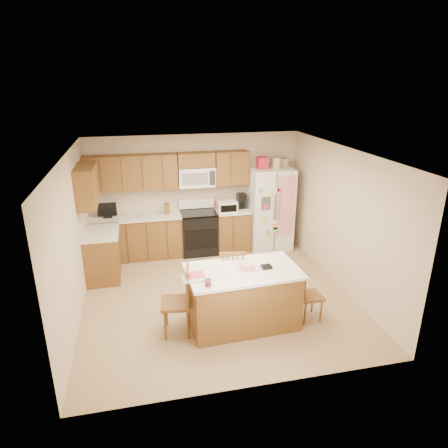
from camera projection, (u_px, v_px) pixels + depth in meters
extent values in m
plane|color=tan|center=(217.00, 295.00, 6.98)|extent=(4.50, 4.50, 0.00)
cube|color=beige|center=(196.00, 193.00, 8.61)|extent=(4.50, 0.10, 2.50)
cube|color=beige|center=(256.00, 298.00, 4.49)|extent=(4.50, 0.10, 2.50)
cube|color=beige|center=(72.00, 240.00, 6.09)|extent=(0.10, 4.50, 2.50)
cube|color=beige|center=(342.00, 219.00, 7.01)|extent=(0.10, 4.50, 2.50)
cube|color=white|center=(216.00, 153.00, 6.12)|extent=(4.50, 4.50, 0.04)
cube|color=brown|center=(137.00, 238.00, 8.35)|extent=(1.87, 0.60, 0.88)
cube|color=brown|center=(232.00, 230.00, 8.77)|extent=(0.72, 0.60, 0.88)
cube|color=brown|center=(103.00, 255.00, 7.51)|extent=(0.60, 0.95, 0.88)
cube|color=white|center=(135.00, 217.00, 8.18)|extent=(1.87, 0.64, 0.04)
cube|color=white|center=(232.00, 210.00, 8.60)|extent=(0.72, 0.64, 0.04)
cube|color=white|center=(101.00, 233.00, 7.35)|extent=(0.64, 0.95, 0.04)
cube|color=brown|center=(131.00, 172.00, 8.00)|extent=(1.85, 0.33, 0.70)
cube|color=brown|center=(231.00, 168.00, 8.43)|extent=(0.70, 0.33, 0.70)
cube|color=brown|center=(196.00, 159.00, 8.20)|extent=(0.76, 0.33, 0.29)
cube|color=brown|center=(87.00, 186.00, 7.01)|extent=(0.33, 0.95, 0.70)
cube|color=#4D2B15|center=(101.00, 176.00, 7.73)|extent=(0.02, 0.01, 0.66)
cube|color=#4D2B15|center=(107.00, 246.00, 7.95)|extent=(0.02, 0.01, 0.84)
cube|color=#4D2B15|center=(122.00, 175.00, 7.81)|extent=(0.02, 0.01, 0.66)
cube|color=#4D2B15|center=(127.00, 244.00, 8.03)|extent=(0.02, 0.01, 0.84)
cube|color=#4D2B15|center=(142.00, 174.00, 7.89)|extent=(0.02, 0.01, 0.66)
cube|color=#4D2B15|center=(148.00, 242.00, 8.11)|extent=(0.02, 0.01, 0.84)
cube|color=#4D2B15|center=(163.00, 173.00, 7.97)|extent=(0.01, 0.01, 0.66)
cube|color=#4D2B15|center=(167.00, 241.00, 8.19)|extent=(0.01, 0.01, 0.84)
cube|color=#4D2B15|center=(231.00, 169.00, 8.26)|extent=(0.01, 0.01, 0.66)
cube|color=#4D2B15|center=(233.00, 235.00, 8.48)|extent=(0.01, 0.01, 0.84)
cube|color=white|center=(196.00, 177.00, 8.30)|extent=(0.76, 0.38, 0.40)
cube|color=slate|center=(195.00, 179.00, 8.11)|extent=(0.54, 0.01, 0.24)
cube|color=#262626|center=(212.00, 178.00, 8.18)|extent=(0.12, 0.01, 0.30)
cube|color=brown|center=(167.00, 209.00, 8.28)|extent=(0.10, 0.14, 0.22)
cube|color=black|center=(108.00, 217.00, 8.09)|extent=(0.18, 0.12, 0.02)
cube|color=black|center=(107.00, 209.00, 8.03)|extent=(0.38, 0.03, 0.28)
cube|color=#C9492D|center=(224.00, 205.00, 8.61)|extent=(0.35, 0.22, 0.18)
cube|color=white|center=(227.00, 207.00, 8.40)|extent=(0.40, 0.28, 0.23)
cube|color=black|center=(229.00, 209.00, 8.27)|extent=(0.34, 0.01, 0.15)
cube|color=black|center=(241.00, 201.00, 8.64)|extent=(0.18, 0.22, 0.32)
cylinder|color=black|center=(242.00, 205.00, 8.60)|extent=(0.12, 0.12, 0.12)
cube|color=black|center=(199.00, 233.00, 8.60)|extent=(0.76, 0.64, 0.88)
cube|color=black|center=(201.00, 239.00, 8.31)|extent=(0.68, 0.01, 0.42)
cube|color=black|center=(198.00, 212.00, 8.44)|extent=(0.76, 0.64, 0.03)
cube|color=white|center=(196.00, 203.00, 8.63)|extent=(0.76, 0.10, 0.20)
cube|color=white|center=(270.00, 209.00, 8.71)|extent=(0.90, 0.75, 1.80)
cube|color=#4C4C4C|center=(276.00, 214.00, 8.36)|extent=(0.02, 0.01, 1.75)
cube|color=silver|center=(274.00, 208.00, 8.28)|extent=(0.02, 0.03, 0.55)
cube|color=silver|center=(279.00, 207.00, 8.30)|extent=(0.02, 0.03, 0.55)
cube|color=#3F3F44|center=(266.00, 203.00, 8.23)|extent=(0.20, 0.01, 0.28)
cube|color=#D84C59|center=(285.00, 207.00, 8.35)|extent=(0.42, 0.01, 1.30)
cube|color=#BB1B33|center=(262.00, 163.00, 8.32)|extent=(0.22, 0.22, 0.24)
cylinder|color=tan|center=(277.00, 163.00, 8.34)|extent=(0.18, 0.18, 0.22)
cube|color=#A17F73|center=(283.00, 162.00, 8.50)|extent=(0.18, 0.20, 0.18)
cube|color=brown|center=(243.00, 298.00, 6.05)|extent=(1.63, 0.97, 0.87)
cube|color=white|center=(243.00, 271.00, 5.90)|extent=(1.72, 1.06, 0.04)
cylinder|color=#BB1B33|center=(208.00, 284.00, 5.43)|extent=(0.08, 0.08, 0.06)
cylinder|color=white|center=(208.00, 283.00, 5.43)|extent=(0.09, 0.09, 0.09)
cube|color=pink|center=(247.00, 267.00, 5.91)|extent=(0.21, 0.16, 0.07)
cube|color=black|center=(266.00, 267.00, 5.94)|extent=(0.16, 0.13, 0.04)
cube|color=white|center=(193.00, 278.00, 5.62)|extent=(0.31, 0.25, 0.01)
cube|color=#D84C4C|center=(195.00, 275.00, 5.70)|extent=(0.27, 0.21, 0.01)
cylinder|color=white|center=(227.00, 279.00, 5.60)|extent=(0.13, 0.06, 0.01)
cube|color=brown|center=(176.00, 303.00, 5.82)|extent=(0.48, 0.50, 0.05)
cylinder|color=brown|center=(166.00, 312.00, 6.07)|extent=(0.04, 0.04, 0.47)
cylinder|color=brown|center=(165.00, 326.00, 5.72)|extent=(0.04, 0.04, 0.47)
cylinder|color=brown|center=(188.00, 311.00, 6.10)|extent=(0.04, 0.04, 0.47)
cylinder|color=brown|center=(188.00, 325.00, 5.75)|extent=(0.04, 0.04, 0.47)
cylinder|color=brown|center=(188.00, 280.00, 5.90)|extent=(0.02, 0.02, 0.52)
cylinder|color=brown|center=(188.00, 283.00, 5.82)|extent=(0.02, 0.02, 0.52)
cylinder|color=brown|center=(188.00, 285.00, 5.74)|extent=(0.02, 0.02, 0.52)
cylinder|color=brown|center=(188.00, 288.00, 5.67)|extent=(0.02, 0.02, 0.52)
cylinder|color=brown|center=(188.00, 291.00, 5.59)|extent=(0.02, 0.02, 0.52)
cube|color=brown|center=(188.00, 269.00, 5.65)|extent=(0.09, 0.44, 0.05)
cube|color=brown|center=(232.00, 279.00, 6.57)|extent=(0.50, 0.48, 0.05)
cylinder|color=brown|center=(241.00, 287.00, 6.81)|extent=(0.04, 0.04, 0.45)
cylinder|color=brown|center=(220.00, 287.00, 6.79)|extent=(0.04, 0.04, 0.45)
cylinder|color=brown|center=(243.00, 296.00, 6.52)|extent=(0.04, 0.04, 0.45)
cylinder|color=brown|center=(221.00, 297.00, 6.50)|extent=(0.04, 0.04, 0.45)
cylinder|color=brown|center=(242.00, 268.00, 6.32)|extent=(0.02, 0.02, 0.50)
cylinder|color=brown|center=(238.00, 268.00, 6.31)|extent=(0.02, 0.02, 0.50)
cylinder|color=brown|center=(233.00, 268.00, 6.31)|extent=(0.02, 0.02, 0.50)
cylinder|color=brown|center=(228.00, 269.00, 6.30)|extent=(0.02, 0.02, 0.50)
cylinder|color=brown|center=(223.00, 269.00, 6.30)|extent=(0.02, 0.02, 0.50)
cube|color=brown|center=(233.00, 254.00, 6.22)|extent=(0.42, 0.11, 0.05)
cube|color=brown|center=(310.00, 296.00, 6.19)|extent=(0.36, 0.38, 0.04)
cylinder|color=brown|center=(321.00, 311.00, 6.16)|extent=(0.03, 0.03, 0.38)
cylinder|color=brown|center=(312.00, 301.00, 6.43)|extent=(0.03, 0.03, 0.38)
cylinder|color=brown|center=(305.00, 314.00, 6.10)|extent=(0.03, 0.03, 0.38)
cylinder|color=brown|center=(297.00, 304.00, 6.37)|extent=(0.03, 0.03, 0.38)
cylinder|color=brown|center=(305.00, 288.00, 5.96)|extent=(0.02, 0.02, 0.43)
cylinder|color=brown|center=(304.00, 286.00, 6.02)|extent=(0.02, 0.02, 0.43)
cylinder|color=brown|center=(302.00, 284.00, 6.08)|extent=(0.02, 0.02, 0.43)
cylinder|color=brown|center=(300.00, 282.00, 6.14)|extent=(0.02, 0.02, 0.43)
cylinder|color=brown|center=(298.00, 280.00, 6.20)|extent=(0.02, 0.02, 0.43)
cube|color=brown|center=(303.00, 271.00, 6.01)|extent=(0.04, 0.35, 0.04)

